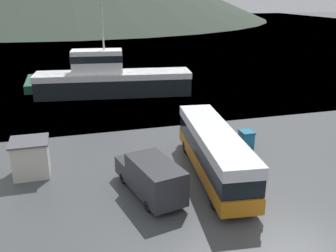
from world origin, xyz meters
TOP-DOWN VIEW (x-y plane):
  - ground_plane at (0.00, 0.00)m, footprint 400.00×400.00m
  - water_surface at (0.00, 138.91)m, footprint 240.00×240.00m
  - tour_bus at (-1.76, 8.45)m, footprint 3.89×12.27m
  - delivery_van at (-6.54, 6.95)m, footprint 3.51×6.58m
  - fishing_boat at (-5.70, 32.05)m, footprint 19.23×6.65m
  - storage_bin at (2.84, 12.54)m, footprint 1.05×1.27m
  - dock_kiosk at (-13.91, 11.93)m, footprint 2.57×2.52m
  - small_boat at (-14.99, 38.61)m, footprint 2.39×7.61m

SIDE VIEW (x-z plane):
  - ground_plane at x=0.00m, z-range 0.00..0.00m
  - water_surface at x=0.00m, z-range 0.00..0.00m
  - small_boat at x=-14.99m, z-range 0.00..1.08m
  - storage_bin at x=2.84m, z-range 0.01..1.34m
  - dock_kiosk at x=-13.91m, z-range 0.01..2.58m
  - delivery_van at x=-6.54m, z-range 0.07..2.52m
  - tour_bus at x=-1.76m, z-range 0.21..3.54m
  - fishing_boat at x=-5.70m, z-range -3.80..8.08m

